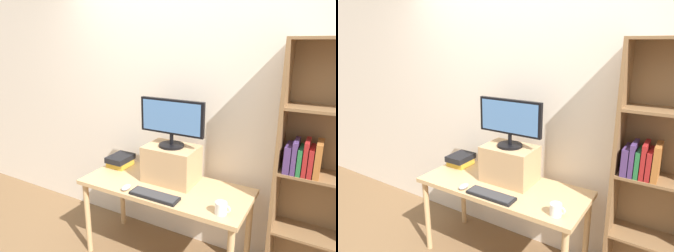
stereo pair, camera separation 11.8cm
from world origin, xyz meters
TOP-DOWN VIEW (x-y plane):
  - back_wall at (0.00, 0.42)m, footprint 7.00×0.08m
  - desk at (0.00, 0.00)m, footprint 1.42×0.60m
  - bookshelf_unit at (1.19, 0.27)m, footprint 0.77×0.28m
  - riser_box at (0.01, 0.10)m, footprint 0.44×0.31m
  - computer_monitor at (0.01, 0.10)m, footprint 0.57×0.21m
  - keyboard at (0.03, -0.22)m, footprint 0.40×0.12m
  - computer_mouse at (-0.23, -0.23)m, footprint 0.06×0.10m
  - book_stack at (-0.57, 0.13)m, footprint 0.19×0.24m
  - coffee_mug at (0.56, -0.19)m, footprint 0.11×0.08m

SIDE VIEW (x-z plane):
  - desk at x=0.00m, z-range 0.28..1.00m
  - keyboard at x=0.03m, z-range 0.73..0.75m
  - computer_mouse at x=-0.23m, z-range 0.73..0.76m
  - coffee_mug at x=0.56m, z-range 0.73..0.81m
  - book_stack at x=-0.57m, z-range 0.73..0.84m
  - riser_box at x=0.01m, z-range 0.73..1.04m
  - bookshelf_unit at x=1.19m, z-range 0.02..1.93m
  - computer_monitor at x=0.01m, z-range 1.06..1.46m
  - back_wall at x=0.00m, z-range 0.00..2.60m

